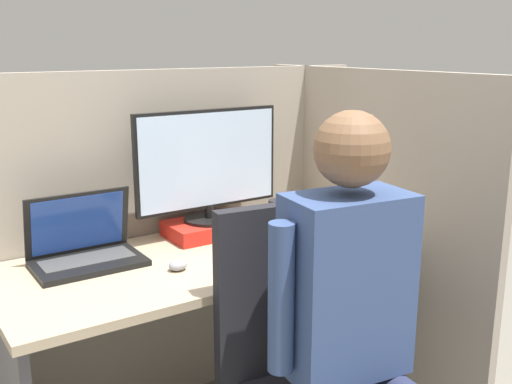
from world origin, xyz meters
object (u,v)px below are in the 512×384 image
paper_box (210,227)px  person (360,313)px  carrot_toy (280,257)px  coffee_mug (278,210)px  monitor (208,164)px  office_chair (316,373)px  stapler (327,217)px  laptop (85,250)px

paper_box → person: 0.89m
carrot_toy → coffee_mug: bearing=55.2°
monitor → office_chair: (-0.05, -0.74, -0.51)m
office_chair → coffee_mug: (0.40, 0.76, 0.27)m
paper_box → carrot_toy: (0.04, -0.41, -0.01)m
stapler → coffee_mug: size_ratio=1.53×
monitor → laptop: (-0.51, -0.05, -0.24)m
office_chair → laptop: bearing=124.1°
monitor → person: (-0.03, -0.89, -0.26)m
paper_box → person: size_ratio=0.26×
stapler → carrot_toy: 0.54m
paper_box → carrot_toy: bearing=-84.0°
laptop → stapler: laptop is taller
carrot_toy → coffee_mug: 0.54m
office_chair → stapler: bearing=48.0°
monitor → carrot_toy: monitor is taller
office_chair → person: size_ratio=0.77×
stapler → office_chair: bearing=-132.0°
coffee_mug → stapler: bearing=-45.6°
laptop → person: person is taller
office_chair → carrot_toy: bearing=73.8°
stapler → coffee_mug: (-0.15, 0.15, 0.02)m
laptop → stapler: 1.01m
paper_box → stapler: 0.51m
monitor → laptop: size_ratio=1.67×
laptop → coffee_mug: 0.87m
laptop → stapler: (1.01, -0.08, -0.03)m
monitor → office_chair: bearing=-93.8°
coffee_mug → laptop: bearing=-174.9°
laptop → carrot_toy: size_ratio=3.05×
monitor → carrot_toy: bearing=-84.1°
office_chair → paper_box: bearing=86.2°
office_chair → person: (0.02, -0.15, 0.25)m
office_chair → person: 0.29m
stapler → person: 0.93m
office_chair → coffee_mug: office_chair is taller
carrot_toy → office_chair: 0.42m
monitor → stapler: bearing=-14.2°
laptop → coffee_mug: bearing=5.1°
carrot_toy → coffee_mug: size_ratio=1.40×
paper_box → office_chair: (-0.05, -0.73, -0.26)m
monitor → paper_box: bearing=-90.0°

